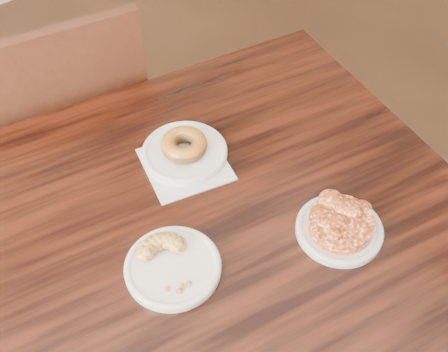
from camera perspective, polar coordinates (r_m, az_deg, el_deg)
cafe_table at (r=1.32m, az=0.61°, el=-14.68°), size 1.03×1.03×0.75m
chair_far at (r=1.63m, az=-15.37°, el=3.89°), size 0.48×0.48×0.90m
napkin at (r=1.10m, az=-3.93°, el=1.19°), size 0.19×0.19×0.00m
plate_donut at (r=1.11m, az=-4.02°, el=2.38°), size 0.17×0.17×0.01m
plate_cruller at (r=0.95m, az=-5.21°, el=-9.24°), size 0.16×0.16×0.01m
plate_fritter at (r=1.01m, az=11.62°, el=-5.38°), size 0.15×0.15×0.01m
glazed_donut at (r=1.09m, az=-4.08°, el=3.19°), size 0.09×0.09×0.03m
apple_fritter at (r=0.99m, az=11.83°, el=-4.54°), size 0.15×0.15×0.04m
cruller_fragment at (r=0.93m, az=-5.30°, el=-8.58°), size 0.11×0.11×0.03m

